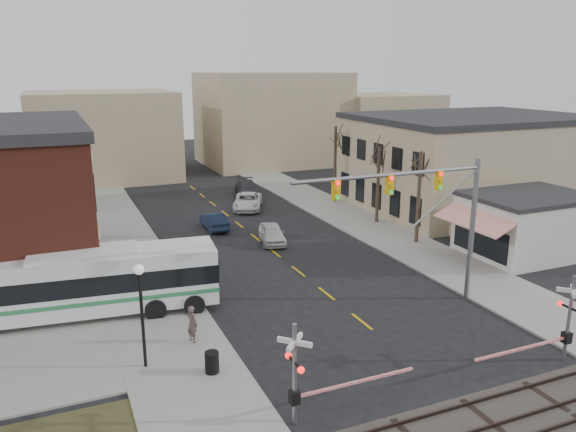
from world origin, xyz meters
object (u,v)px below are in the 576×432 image
object	(u,v)px
traffic_signal_mast	(430,204)
car_c	(248,201)
rr_crossing_east	(562,321)
car_d	(247,189)
trash_bin	(212,362)
pedestrian_far	(153,293)
transit_bus	(86,282)
rr_crossing_west	(305,373)
car_a	(272,233)
pedestrian_near	(192,324)
car_b	(214,221)
street_lamp	(141,295)

from	to	relation	value
traffic_signal_mast	car_c	xyz separation A→B (m)	(-1.61, 24.42, -5.07)
rr_crossing_east	car_d	distance (m)	36.96
traffic_signal_mast	trash_bin	bearing A→B (deg)	-169.52
car_c	pedestrian_far	size ratio (longest dim) A/B	2.98
transit_bus	rr_crossing_west	world-z (taller)	rr_crossing_west
traffic_signal_mast	car_a	distance (m)	15.28
rr_crossing_east	car_c	xyz separation A→B (m)	(-3.44, 31.70, -1.24)
rr_crossing_west	rr_crossing_east	distance (m)	12.10
trash_bin	car_d	bearing A→B (deg)	68.38
pedestrian_near	pedestrian_far	size ratio (longest dim) A/B	1.03
trash_bin	car_d	world-z (taller)	car_d
pedestrian_near	car_b	bearing A→B (deg)	-41.29
car_a	car_b	world-z (taller)	car_a
pedestrian_near	trash_bin	bearing A→B (deg)	159.07
car_a	car_d	world-z (taller)	car_d
street_lamp	car_b	bearing A→B (deg)	66.29
street_lamp	pedestrian_near	distance (m)	3.72
pedestrian_near	pedestrian_far	world-z (taller)	pedestrian_near
rr_crossing_east	street_lamp	distance (m)	18.17
trash_bin	rr_crossing_east	bearing A→B (deg)	-19.08
street_lamp	car_c	xyz separation A→B (m)	(13.43, 25.12, -2.70)
traffic_signal_mast	transit_bus	bearing A→B (deg)	160.92
car_d	street_lamp	bearing A→B (deg)	-105.59
trash_bin	car_c	xyz separation A→B (m)	(10.91, 26.74, 0.14)
car_a	rr_crossing_west	bearing A→B (deg)	-95.68
traffic_signal_mast	street_lamp	world-z (taller)	traffic_signal_mast
transit_bus	traffic_signal_mast	xyz separation A→B (m)	(16.88, -5.84, 3.86)
street_lamp	pedestrian_far	world-z (taller)	street_lamp
transit_bus	street_lamp	world-z (taller)	street_lamp
pedestrian_far	car_d	bearing A→B (deg)	29.99
traffic_signal_mast	car_a	xyz separation A→B (m)	(-3.33, 14.02, -5.08)
transit_bus	pedestrian_far	bearing A→B (deg)	-8.85
street_lamp	pedestrian_near	size ratio (longest dim) A/B	2.59
rr_crossing_west	street_lamp	size ratio (longest dim) A/B	1.20
trash_bin	rr_crossing_west	bearing A→B (deg)	-63.26
street_lamp	pedestrian_far	size ratio (longest dim) A/B	2.66
transit_bus	car_d	xyz separation A→B (m)	(17.01, 23.78, -1.17)
rr_crossing_east	car_c	distance (m)	31.91
rr_crossing_west	car_a	xyz separation A→B (m)	(6.93, 20.83, -1.26)
rr_crossing_east	traffic_signal_mast	bearing A→B (deg)	104.13
rr_crossing_west	rr_crossing_east	size ratio (longest dim) A/B	1.00
rr_crossing_east	car_d	world-z (taller)	rr_crossing_east
rr_crossing_west	car_d	bearing A→B (deg)	74.08
transit_bus	car_d	distance (m)	29.26
car_a	pedestrian_far	bearing A→B (deg)	-127.14
rr_crossing_east	pedestrian_far	distance (m)	19.98
car_c	pedestrian_far	bearing A→B (deg)	-99.04
trash_bin	pedestrian_near	world-z (taller)	pedestrian_near
pedestrian_far	rr_crossing_east	bearing A→B (deg)	-69.66
rr_crossing_west	pedestrian_far	size ratio (longest dim) A/B	3.19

